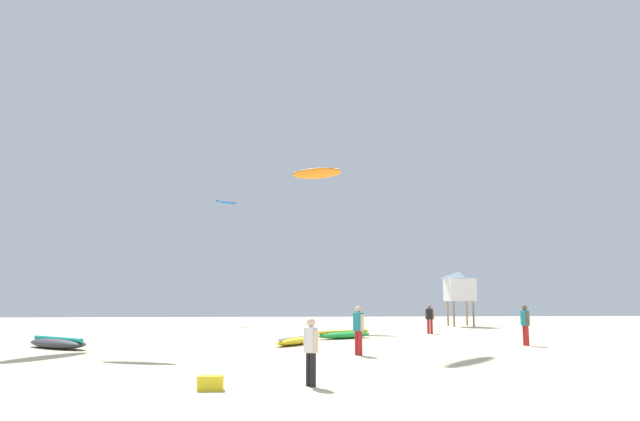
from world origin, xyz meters
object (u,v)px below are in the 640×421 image
kite_grounded_mid (344,335)px  kite_grounded_far (57,343)px  person_right (358,326)px  kite_aloft_3 (317,173)px  person_midground (430,317)px  kite_aloft_2 (226,202)px  lifeguard_tower (459,286)px  kite_grounded_near (295,341)px  cooler_box (210,383)px  person_left (525,322)px  person_foreground (311,346)px

kite_grounded_mid → kite_grounded_far: kite_grounded_far is taller
person_right → kite_aloft_3: (-0.04, 19.41, 9.93)m
person_midground → kite_aloft_2: 22.91m
person_midground → kite_aloft_3: 13.29m
person_midground → person_right: bearing=-174.0°
person_right → lifeguard_tower: lifeguard_tower is taller
kite_grounded_near → kite_grounded_mid: kite_grounded_mid is taller
cooler_box → kite_aloft_3: 29.82m
cooler_box → kite_aloft_3: bearing=80.7°
kite_grounded_near → lifeguard_tower: (13.31, 17.60, 2.87)m
person_left → kite_grounded_far: 20.07m
person_midground → person_left: (1.76, -9.40, 0.03)m
person_foreground → kite_aloft_3: bearing=-122.7°
person_left → kite_aloft_3: kite_aloft_3 is taller
cooler_box → kite_aloft_3: (4.50, 27.43, 10.80)m
person_foreground → person_left: bearing=-159.8°
person_left → kite_grounded_far: person_left is taller
kite_grounded_near → cooler_box: 13.32m
person_midground → cooler_box: 23.90m
person_right → kite_grounded_far: size_ratio=0.48×
person_left → person_right: (-8.02, -3.88, 0.00)m
person_right → kite_aloft_2: 31.55m
kite_aloft_2 → person_midground: bearing=-49.9°
kite_grounded_mid → person_foreground: bearing=-99.7°
kite_aloft_3 → kite_grounded_far: bearing=-128.0°
person_midground → kite_aloft_2: kite_aloft_2 is taller
person_foreground → kite_aloft_3: (2.22, 27.02, 10.05)m
person_midground → person_right: (-6.27, -13.28, 0.04)m
person_midground → kite_grounded_mid: bearing=156.8°
kite_grounded_near → kite_grounded_far: 9.97m
person_right → cooler_box: (-4.54, -8.02, -0.88)m
person_right → kite_aloft_3: bearing=63.2°
kite_grounded_mid → lifeguard_tower: bearing=51.7°
person_left → lifeguard_tower: bearing=73.8°
person_right → kite_aloft_2: size_ratio=0.80×
person_right → lifeguard_tower: size_ratio=0.43×
person_foreground → kite_grounded_mid: bearing=-127.6°
person_right → kite_grounded_mid: (0.61, 9.24, -0.83)m
person_foreground → kite_aloft_2: bearing=-110.3°
person_left → kite_aloft_2: bearing=114.3°
person_midground → cooler_box: (-10.81, -21.30, -0.84)m
kite_grounded_mid → kite_aloft_2: kite_aloft_2 is taller
person_foreground → kite_grounded_near: person_foreground is taller
kite_grounded_near → kite_aloft_3: kite_aloft_3 is taller
person_left → lifeguard_tower: lifeguard_tower is taller
person_foreground → lifeguard_tower: size_ratio=0.38×
person_midground → kite_grounded_far: (-18.29, -9.22, -0.77)m
person_foreground → person_midground: size_ratio=0.92×
lifeguard_tower → kite_aloft_3: (-11.25, -3.26, 7.91)m
person_foreground → kite_grounded_mid: size_ratio=0.45×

